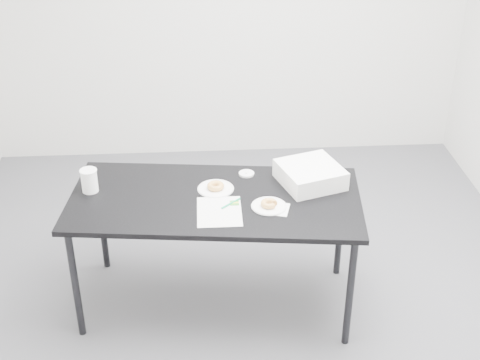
{
  "coord_description": "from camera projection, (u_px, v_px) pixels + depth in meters",
  "views": [
    {
      "loc": [
        -0.24,
        -3.37,
        2.77
      ],
      "look_at": [
        -0.01,
        0.02,
        0.82
      ],
      "focal_mm": 50.0,
      "sensor_mm": 36.0,
      "label": 1
    }
  ],
  "objects": [
    {
      "name": "cup_lid",
      "position": [
        246.0,
        174.0,
        4.08
      ],
      "size": [
        0.09,
        0.09,
        0.01
      ],
      "primitive_type": "cylinder",
      "color": "white",
      "rests_on": "table"
    },
    {
      "name": "plate_far",
      "position": [
        216.0,
        189.0,
        3.93
      ],
      "size": [
        0.21,
        0.21,
        0.01
      ],
      "primitive_type": "cylinder",
      "color": "white",
      "rests_on": "table"
    },
    {
      "name": "napkin",
      "position": [
        276.0,
        209.0,
        3.74
      ],
      "size": [
        0.17,
        0.17,
        0.0
      ],
      "primitive_type": "cube",
      "rotation": [
        0.0,
        0.0,
        -0.27
      ],
      "color": "white",
      "rests_on": "table"
    },
    {
      "name": "table",
      "position": [
        215.0,
        206.0,
        3.88
      ],
      "size": [
        1.76,
        0.97,
        0.77
      ],
      "rotation": [
        0.0,
        0.0,
        -0.11
      ],
      "color": "black",
      "rests_on": "floor"
    },
    {
      "name": "wall_back",
      "position": [
        225.0,
        1.0,
        5.37
      ],
      "size": [
        4.0,
        0.02,
        2.7
      ],
      "primitive_type": "cube",
      "color": "silver",
      "rests_on": "floor"
    },
    {
      "name": "scorecard",
      "position": [
        219.0,
        212.0,
        3.72
      ],
      "size": [
        0.25,
        0.32,
        0.0
      ],
      "primitive_type": "cube",
      "rotation": [
        0.0,
        0.0,
        -0.01
      ],
      "color": "white",
      "rests_on": "table"
    },
    {
      "name": "plate_near",
      "position": [
        269.0,
        206.0,
        3.76
      ],
      "size": [
        0.2,
        0.2,
        0.01
      ],
      "primitive_type": "cylinder",
      "color": "white",
      "rests_on": "napkin"
    },
    {
      "name": "coffee_cup",
      "position": [
        89.0,
        180.0,
        3.88
      ],
      "size": [
        0.09,
        0.09,
        0.14
      ],
      "primitive_type": "cylinder",
      "color": "white",
      "rests_on": "table"
    },
    {
      "name": "floor",
      "position": [
        242.0,
        292.0,
        4.31
      ],
      "size": [
        4.0,
        4.0,
        0.0
      ],
      "primitive_type": "plane",
      "color": "#504F54",
      "rests_on": "ground"
    },
    {
      "name": "logo_patch",
      "position": [
        235.0,
        203.0,
        3.79
      ],
      "size": [
        0.05,
        0.05,
        0.0
      ],
      "primitive_type": "cube",
      "rotation": [
        0.0,
        0.0,
        -0.01
      ],
      "color": "#3B922A",
      "rests_on": "scorecard"
    },
    {
      "name": "donut_far",
      "position": [
        216.0,
        186.0,
        3.92
      ],
      "size": [
        0.13,
        0.13,
        0.03
      ],
      "primitive_type": "torus",
      "rotation": [
        0.0,
        0.0,
        -0.38
      ],
      "color": "#C4763E",
      "rests_on": "plate_far"
    },
    {
      "name": "pen",
      "position": [
        231.0,
        203.0,
        3.78
      ],
      "size": [
        0.11,
        0.11,
        0.01
      ],
      "primitive_type": "cylinder",
      "rotation": [
        0.0,
        1.57,
        0.74
      ],
      "color": "#0D945B",
      "rests_on": "scorecard"
    },
    {
      "name": "bakery_box",
      "position": [
        310.0,
        175.0,
        3.97
      ],
      "size": [
        0.43,
        0.43,
        0.11
      ],
      "primitive_type": "cube",
      "rotation": [
        0.0,
        0.0,
        0.32
      ],
      "color": "white",
      "rests_on": "table"
    },
    {
      "name": "donut_near",
      "position": [
        269.0,
        203.0,
        3.75
      ],
      "size": [
        0.12,
        0.12,
        0.03
      ],
      "primitive_type": "torus",
      "rotation": [
        0.0,
        0.0,
        -0.41
      ],
      "color": "#C4763E",
      "rests_on": "plate_near"
    }
  ]
}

